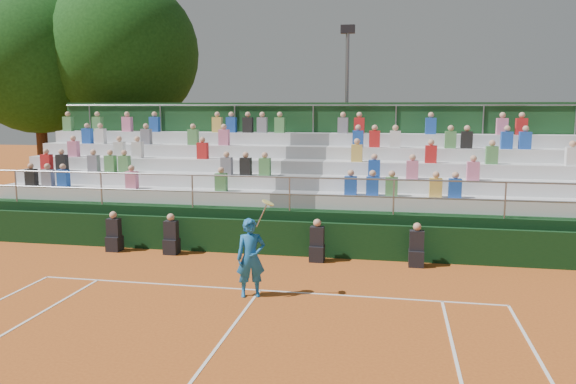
% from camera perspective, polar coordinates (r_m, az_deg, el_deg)
% --- Properties ---
extents(ground, '(90.00, 90.00, 0.00)m').
position_cam_1_polar(ground, '(13.26, -2.89, -9.95)').
color(ground, '#BB591F').
rests_on(ground, ground).
extents(courtside_wall, '(20.00, 0.15, 1.00)m').
position_cam_1_polar(courtside_wall, '(16.13, -0.20, -4.73)').
color(courtside_wall, black).
rests_on(courtside_wall, ground).
extents(line_officials, '(9.14, 0.40, 1.19)m').
position_cam_1_polar(line_officials, '(15.92, -3.89, -5.02)').
color(line_officials, black).
rests_on(line_officials, ground).
extents(grandstand, '(20.00, 5.20, 4.40)m').
position_cam_1_polar(grandstand, '(19.15, 1.62, -0.86)').
color(grandstand, black).
rests_on(grandstand, ground).
extents(tennis_player, '(0.91, 0.62, 2.22)m').
position_cam_1_polar(tennis_player, '(12.63, -3.79, -6.67)').
color(tennis_player, '#1763B0').
rests_on(tennis_player, ground).
extents(tree_west, '(6.72, 6.72, 9.73)m').
position_cam_1_polar(tree_west, '(29.17, -24.15, 12.05)').
color(tree_west, '#392214').
rests_on(tree_west, ground).
extents(tree_east, '(7.03, 7.03, 10.23)m').
position_cam_1_polar(tree_east, '(27.99, -16.44, 13.33)').
color(tree_east, '#392214').
rests_on(tree_east, ground).
extents(floodlight_mast, '(0.60, 0.25, 7.69)m').
position_cam_1_polar(floodlight_mast, '(24.74, 5.99, 9.22)').
color(floodlight_mast, gray).
rests_on(floodlight_mast, ground).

